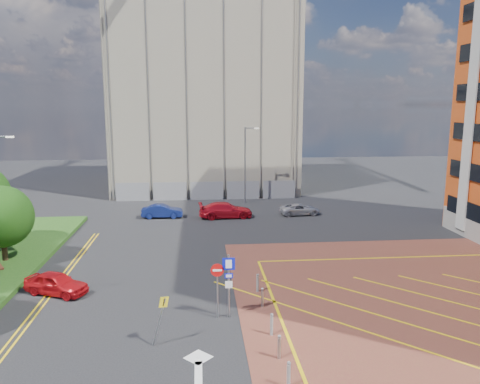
{
  "coord_description": "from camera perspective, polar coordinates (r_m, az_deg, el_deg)",
  "views": [
    {
      "loc": [
        -0.87,
        -20.35,
        10.25
      ],
      "look_at": [
        1.24,
        3.17,
        5.83
      ],
      "focal_mm": 35.0,
      "sensor_mm": 36.0,
      "label": 1
    }
  ],
  "objects": [
    {
      "name": "construction_fence",
      "position": [
        51.23,
        -2.95,
        0.18
      ],
      "size": [
        21.6,
        0.06,
        2.0
      ],
      "primitive_type": "cube",
      "color": "gray",
      "rests_on": "ground"
    },
    {
      "name": "car_blue_back",
      "position": [
        43.6,
        -9.46,
        -2.32
      ],
      "size": [
        3.76,
        1.35,
        1.23
      ],
      "primitive_type": "imported",
      "rotation": [
        0.0,
        0.0,
        1.56
      ],
      "color": "navy",
      "rests_on": "ground"
    },
    {
      "name": "car_red_left",
      "position": [
        28.0,
        -21.49,
        -10.32
      ],
      "size": [
        3.85,
        2.74,
        1.22
      ],
      "primitive_type": "imported",
      "rotation": [
        0.0,
        0.0,
        1.16
      ],
      "color": "red",
      "rests_on": "ground"
    },
    {
      "name": "car_red_back",
      "position": [
        43.04,
        -1.77,
        -2.22
      ],
      "size": [
        5.02,
        2.32,
        1.42
      ],
      "primitive_type": "imported",
      "rotation": [
        0.0,
        0.0,
        1.64
      ],
      "color": "red",
      "rests_on": "ground"
    },
    {
      "name": "car_silver_back",
      "position": [
        44.54,
        7.29,
        -2.1
      ],
      "size": [
        3.95,
        2.11,
        1.06
      ],
      "primitive_type": "imported",
      "rotation": [
        0.0,
        0.0,
        1.67
      ],
      "color": "#B7B7BF",
      "rests_on": "ground"
    },
    {
      "name": "lamp_back",
      "position": [
        48.96,
        0.71,
        3.68
      ],
      "size": [
        1.53,
        0.16,
        8.0
      ],
      "color": "#9EA0A8",
      "rests_on": "ground"
    },
    {
      "name": "tree_c",
      "position": [
        33.63,
        -27.09,
        -2.7
      ],
      "size": [
        4.0,
        4.0,
        4.9
      ],
      "color": "#3D2B1C",
      "rests_on": "grass_bed"
    },
    {
      "name": "bollard_row",
      "position": [
        21.33,
        4.17,
        -16.73
      ],
      "size": [
        0.14,
        11.14,
        0.9
      ],
      "color": "#9EA0A8",
      "rests_on": "forecourt"
    },
    {
      "name": "warning_sign",
      "position": [
        20.91,
        -9.62,
        -14.52
      ],
      "size": [
        0.76,
        0.42,
        2.25
      ],
      "color": "#9EA0A8",
      "rests_on": "ground"
    },
    {
      "name": "construction_building",
      "position": [
        60.37,
        -4.39,
        11.28
      ],
      "size": [
        21.2,
        19.2,
        22.0
      ],
      "primitive_type": "cube",
      "color": "gray",
      "rests_on": "ground"
    },
    {
      "name": "ground",
      "position": [
        22.81,
        -2.5,
        -16.13
      ],
      "size": [
        140.0,
        140.0,
        0.0
      ],
      "primitive_type": "plane",
      "color": "black",
      "rests_on": "ground"
    },
    {
      "name": "sign_cluster",
      "position": [
        22.93,
        -1.9,
        -10.63
      ],
      "size": [
        1.17,
        0.12,
        3.2
      ],
      "color": "#9EA0A8",
      "rests_on": "ground"
    }
  ]
}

